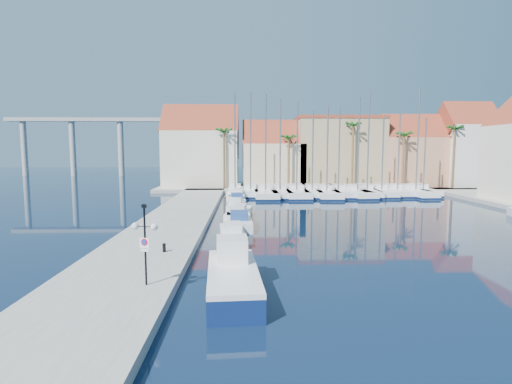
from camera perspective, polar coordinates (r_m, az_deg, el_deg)
The scene contains 37 objects.
ground at distance 21.16m, azimuth 6.23°, elevation -12.07°, with size 260.00×260.00×0.00m, color black.
quay_west at distance 34.57m, azimuth -11.94°, elevation -4.60°, with size 6.00×77.00×0.50m, color gray.
shore_north at distance 69.40m, azimuth 9.03°, elevation 0.79°, with size 54.00×16.00×0.50m, color gray.
lamp_post at distance 18.52m, azimuth -15.61°, elevation -5.54°, with size 1.23×0.55×3.69m.
bollard at distance 24.64m, azimuth -12.99°, elevation -7.75°, with size 0.20×0.20×0.51m, color black.
fishing_boat at distance 18.73m, azimuth -3.33°, elevation -11.97°, with size 2.68×6.85×2.35m.
motorboat_west_0 at distance 29.02m, azimuth -3.37°, elevation -6.00°, with size 2.17×5.43×1.40m.
motorboat_west_1 at distance 34.16m, azimuth -2.46°, elevation -4.16°, with size 2.33×6.57×1.40m.
motorboat_west_2 at distance 38.43m, azimuth -2.47°, elevation -3.01°, with size 2.70×6.56×1.40m.
motorboat_west_3 at distance 43.13m, azimuth -2.88°, elevation -2.01°, with size 1.99×5.54×1.40m.
motorboat_west_4 at distance 48.10m, azimuth -2.80°, elevation -1.17°, with size 2.30×5.81×1.40m.
motorboat_west_5 at distance 53.36m, azimuth -2.65°, elevation -0.44°, with size 2.73×7.09×1.40m.
sailboat_0 at distance 57.10m, azimuth -2.98°, elevation 0.13°, with size 2.32×8.49×14.45m.
sailboat_1 at distance 57.03m, azimuth -0.75°, elevation 0.11°, with size 2.93×9.05×14.33m.
sailboat_2 at distance 55.98m, azimuth 1.33°, elevation -0.06°, with size 3.24×11.88×14.01m.
sailboat_3 at distance 56.16m, azimuth 3.36°, elevation -0.04°, with size 3.07×10.37×13.45m.
sailboat_4 at distance 56.52m, azimuth 5.74°, elevation -0.04°, with size 3.33×11.89×13.00m.
sailboat_5 at distance 56.99m, azimuth 7.97°, elevation 0.00°, with size 3.21×9.42×11.88m.
sailboat_6 at distance 56.79m, azimuth 9.96°, elevation -0.08°, with size 3.69×11.80×12.61m.
sailboat_7 at distance 57.53m, azimuth 11.52°, elevation -0.01°, with size 2.88×9.60×12.31m.
sailboat_8 at distance 57.85m, azimuth 14.09°, elevation -0.03°, with size 3.23×10.68×13.60m.
sailboat_9 at distance 59.23m, azimuth 15.45°, elevation 0.09°, with size 3.49×10.41×14.49m.
sailboat_10 at distance 59.55m, azimuth 17.33°, elevation 0.04°, with size 2.57×9.23×11.27m.
sailboat_11 at distance 60.59m, azimuth 19.38°, elevation 0.09°, with size 2.33×8.39×12.05m.
sailboat_12 at distance 60.89m, azimuth 21.62°, elevation 0.05°, with size 2.94×10.11×14.94m.
sailboat_13 at distance 62.64m, azimuth 22.58°, elevation 0.14°, with size 2.32×8.62×11.04m.
building_0 at distance 67.30m, azimuth -7.79°, elevation 5.99°, with size 12.30×9.00×13.50m.
building_1 at distance 67.10m, azimuth 2.50°, elevation 5.00°, with size 10.30×8.00×11.00m.
building_2 at distance 69.73m, azimuth 11.55°, elevation 5.71°, with size 14.20×10.20×11.50m.
building_3 at distance 72.47m, azimuth 21.04°, elevation 5.12°, with size 10.30×8.00×12.00m.
building_4 at distance 75.50m, azimuth 27.71°, elevation 5.70°, with size 8.30×8.00×14.00m.
palm_0 at distance 62.05m, azimuth -4.61°, elevation 8.39°, with size 2.60×2.60×10.15m.
palm_1 at distance 62.31m, azimuth 4.70°, elevation 7.51°, with size 2.60×2.60×9.15m.
palm_2 at distance 64.25m, azimuth 13.73°, elevation 8.99°, with size 2.60×2.60×11.15m.
palm_3 at distance 66.73m, azimuth 20.39°, elevation 7.46°, with size 2.60×2.60×9.65m.
palm_4 at distance 70.13m, azimuth 26.55°, elevation 7.89°, with size 2.60×2.60×10.65m.
viaduct at distance 108.24m, azimuth -21.39°, elevation 7.63°, with size 48.00×2.20×14.45m.
Camera 1 is at (-2.81, -19.92, 6.59)m, focal length 28.00 mm.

